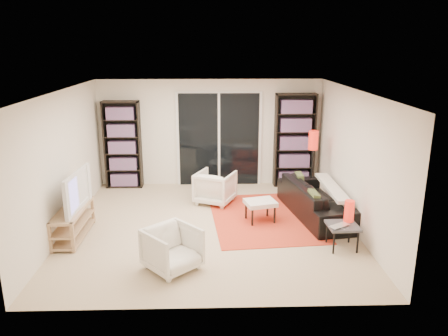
{
  "coord_description": "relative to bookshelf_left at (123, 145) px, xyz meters",
  "views": [
    {
      "loc": [
        0.03,
        -7.21,
        3.15
      ],
      "look_at": [
        0.25,
        0.3,
        1.0
      ],
      "focal_mm": 35.0,
      "sensor_mm": 36.0,
      "label": 1
    }
  ],
  "objects": [
    {
      "name": "tv_stand",
      "position": [
        -0.36,
        -2.69,
        -0.71
      ],
      "size": [
        0.41,
        1.27,
        0.5
      ],
      "color": "tan",
      "rests_on": "floor"
    },
    {
      "name": "side_table",
      "position": [
        4.04,
        -3.24,
        -0.62
      ],
      "size": [
        0.49,
        0.49,
        0.4
      ],
      "color": "#414146",
      "rests_on": "floor"
    },
    {
      "name": "ceiling",
      "position": [
        1.95,
        -2.33,
        1.42
      ],
      "size": [
        5.0,
        5.0,
        0.02
      ],
      "primitive_type": "cube",
      "color": "white",
      "rests_on": "wall_back"
    },
    {
      "name": "sliding_door",
      "position": [
        2.15,
        0.13,
        0.07
      ],
      "size": [
        1.92,
        0.08,
        2.16
      ],
      "color": "white",
      "rests_on": "ground"
    },
    {
      "name": "rug",
      "position": [
        2.95,
        -1.95,
        -0.97
      ],
      "size": [
        2.11,
        2.71,
        0.01
      ],
      "primitive_type": "cube",
      "rotation": [
        0.0,
        0.0,
        0.09
      ],
      "color": "red",
      "rests_on": "floor"
    },
    {
      "name": "tv",
      "position": [
        -0.34,
        -2.69,
        -0.15
      ],
      "size": [
        0.22,
        1.13,
        0.64
      ],
      "primitive_type": "imported",
      "rotation": [
        0.0,
        0.0,
        1.51
      ],
      "color": "black",
      "rests_on": "tv_stand"
    },
    {
      "name": "armchair_back",
      "position": [
        2.05,
        -1.11,
        -0.64
      ],
      "size": [
        0.94,
        0.95,
        0.66
      ],
      "primitive_type": "imported",
      "rotation": [
        0.0,
        0.0,
        2.72
      ],
      "color": "white",
      "rests_on": "floor"
    },
    {
      "name": "bookshelf_right",
      "position": [
        3.85,
        -0.0,
        0.07
      ],
      "size": [
        0.9,
        0.3,
        2.1
      ],
      "color": "black",
      "rests_on": "ground"
    },
    {
      "name": "floor",
      "position": [
        1.95,
        -2.33,
        -0.98
      ],
      "size": [
        5.0,
        5.0,
        0.0
      ],
      "primitive_type": "plane",
      "color": "beige",
      "rests_on": "ground"
    },
    {
      "name": "floor_lamp",
      "position": [
        4.06,
        -0.88,
        0.13
      ],
      "size": [
        0.22,
        0.22,
        1.44
      ],
      "color": "black",
      "rests_on": "floor"
    },
    {
      "name": "armchair_front",
      "position": [
        1.4,
        -3.85,
        -0.66
      ],
      "size": [
        0.97,
        0.97,
        0.64
      ],
      "primitive_type": "imported",
      "rotation": [
        0.0,
        0.0,
        0.74
      ],
      "color": "white",
      "rests_on": "floor"
    },
    {
      "name": "laptop",
      "position": [
        3.98,
        -3.37,
        -0.56
      ],
      "size": [
        0.41,
        0.37,
        0.03
      ],
      "primitive_type": "imported",
      "rotation": [
        0.0,
        0.0,
        0.56
      ],
      "color": "silver",
      "rests_on": "side_table"
    },
    {
      "name": "wall_right",
      "position": [
        4.45,
        -2.33,
        0.22
      ],
      "size": [
        0.02,
        5.0,
        2.4
      ],
      "primitive_type": "cube",
      "color": "white",
      "rests_on": "ground"
    },
    {
      "name": "wall_left",
      "position": [
        -0.55,
        -2.33,
        0.22
      ],
      "size": [
        0.02,
        5.0,
        2.4
      ],
      "primitive_type": "cube",
      "color": "white",
      "rests_on": "ground"
    },
    {
      "name": "wall_back",
      "position": [
        1.95,
        0.17,
        0.22
      ],
      "size": [
        5.0,
        0.02,
        2.4
      ],
      "primitive_type": "cube",
      "color": "white",
      "rests_on": "ground"
    },
    {
      "name": "table_lamp",
      "position": [
        4.17,
        -3.1,
        -0.4
      ],
      "size": [
        0.16,
        0.16,
        0.35
      ],
      "primitive_type": "cylinder",
      "color": "red",
      "rests_on": "side_table"
    },
    {
      "name": "wall_front",
      "position": [
        1.95,
        -4.83,
        0.22
      ],
      "size": [
        5.0,
        0.02,
        2.4
      ],
      "primitive_type": "cube",
      "color": "white",
      "rests_on": "ground"
    },
    {
      "name": "sofa",
      "position": [
        3.96,
        -1.87,
        -0.66
      ],
      "size": [
        1.2,
        2.28,
        0.63
      ],
      "primitive_type": "imported",
      "rotation": [
        0.0,
        0.0,
        1.74
      ],
      "color": "black",
      "rests_on": "floor"
    },
    {
      "name": "ottoman",
      "position": [
        2.86,
        -2.12,
        -0.63
      ],
      "size": [
        0.63,
        0.56,
        0.4
      ],
      "color": "white",
      "rests_on": "floor"
    },
    {
      "name": "bookshelf_left",
      "position": [
        0.0,
        0.0,
        0.0
      ],
      "size": [
        0.8,
        0.3,
        1.95
      ],
      "color": "black",
      "rests_on": "ground"
    }
  ]
}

